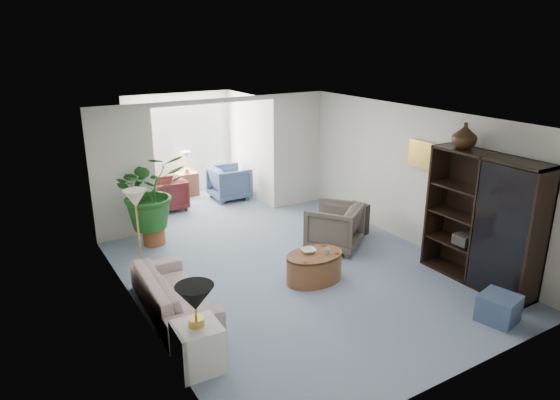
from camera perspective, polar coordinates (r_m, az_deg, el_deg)
floor at (r=8.10m, az=2.23°, el=-8.56°), size 6.00×6.00×0.00m
sunroom_floor at (r=11.47m, az=-9.12°, el=-0.50°), size 2.60×2.60×0.00m
back_pier_left at (r=9.56m, az=-17.49°, el=2.86°), size 1.20×0.12×2.50m
back_pier_right at (r=11.04m, az=1.96°, el=5.72°), size 1.20×0.12×2.50m
back_header at (r=9.93m, az=-7.35°, el=11.19°), size 2.60×0.12×0.10m
window_pane at (r=12.10m, az=-11.43°, el=7.21°), size 2.20×0.02×1.50m
window_blinds at (r=12.07m, az=-11.38°, el=7.19°), size 2.20×0.02×1.50m
framed_picture at (r=8.98m, az=16.00°, el=5.01°), size 0.04×0.50×0.40m
sofa at (r=7.15m, az=-12.05°, el=-10.34°), size 0.83×1.95×0.56m
end_table at (r=6.00m, az=-9.36°, el=-16.25°), size 0.53×0.53×0.56m
table_lamp at (r=5.67m, az=-9.70°, el=-10.99°), size 0.44×0.44×0.30m
floor_lamp at (r=8.05m, az=-16.23°, el=0.15°), size 0.36×0.36×0.28m
coffee_table at (r=7.86m, az=3.94°, el=-7.66°), size 1.09×1.09×0.45m
coffee_bowl at (r=7.80m, az=3.26°, el=-5.80°), size 0.26×0.26×0.06m
coffee_cup at (r=7.75m, az=5.33°, el=-5.86°), size 0.12×0.12×0.10m
wingback_chair at (r=8.97m, az=6.21°, el=-3.04°), size 1.23×1.24×0.82m
side_table_dark at (r=9.64m, az=8.43°, el=-2.29°), size 0.58×0.51×0.59m
entertainment_cabinet at (r=8.09m, az=22.16°, el=-2.19°), size 0.49×1.83×2.03m
cabinet_urn at (r=8.07m, az=20.37°, el=6.93°), size 0.37×0.37×0.39m
ottoman at (r=7.44m, az=23.73°, el=-11.25°), size 0.56×0.56×0.37m
plant_pot at (r=9.47m, az=-14.20°, el=-3.97°), size 0.40×0.40×0.32m
house_plant at (r=9.18m, az=-14.61°, el=0.99°), size 1.26×1.09×1.40m
sunroom_chair_blue at (r=11.69m, az=-5.79°, el=1.99°), size 0.88×0.85×0.78m
sunroom_chair_maroon at (r=11.17m, az=-12.73°, el=0.62°), size 0.78×0.76×0.69m
sunroom_table at (r=12.11m, az=-10.52°, el=1.81°), size 0.47×0.37×0.56m
shelf_clutter at (r=8.03m, az=22.81°, el=-4.15°), size 0.30×1.02×0.61m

